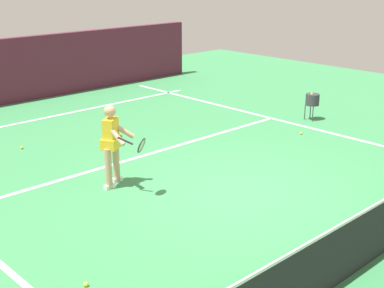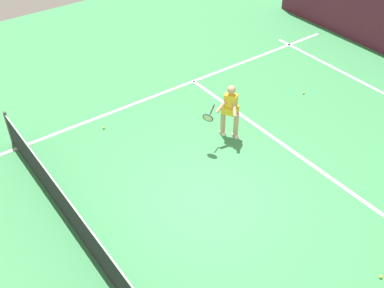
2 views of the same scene
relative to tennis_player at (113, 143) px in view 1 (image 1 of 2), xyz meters
The scene contains 11 objects.
ground_plane 2.53m from the tennis_player, 129.14° to the left, with size 24.70×24.70×0.00m, color #38844C.
court_back_wall 7.51m from the tennis_player, 101.55° to the right, with size 13.65×0.24×1.92m, color #561E33.
baseline_marking 5.43m from the tennis_player, 106.25° to the right, with size 9.65×0.10×0.01m, color white.
service_line_marking 1.96m from the tennis_player, 148.22° to the right, with size 8.65×0.10×0.01m, color white.
sideline_left_marking 6.17m from the tennis_player, 162.43° to the left, with size 0.10×17.00×0.01m, color white.
sideline_right_marking 3.48m from the tennis_player, 33.17° to the left, with size 0.10×17.00×0.01m, color white.
tennis_player is the anchor object (origin of this frame).
tennis_ball_near 3.48m from the tennis_player, 48.08° to the left, with size 0.07×0.07×0.07m, color #D1E533.
tennis_ball_mid 5.30m from the tennis_player, behind, with size 0.07×0.07×0.07m, color #D1E533.
tennis_ball_far 3.29m from the tennis_player, 85.17° to the right, with size 0.07×0.07×0.07m, color #D1E533.
ball_hopper 6.51m from the tennis_player, behind, with size 0.36×0.36×0.74m.
Camera 1 is at (6.96, 6.05, 3.97)m, focal length 51.01 mm.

